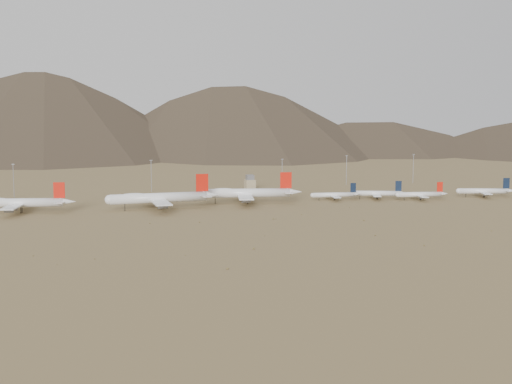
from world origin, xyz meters
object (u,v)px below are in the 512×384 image
object	(u,v)px
widebody_east	(246,193)
control_tower	(250,183)
widebody_west	(20,203)
widebody_centre	(159,198)
narrowbody_a	(335,195)
narrowbody_b	(378,193)

from	to	relation	value
widebody_east	control_tower	distance (m)	83.93
widebody_west	widebody_centre	bearing A→B (deg)	7.09
widebody_west	narrowbody_a	size ratio (longest dim) A/B	1.74
narrowbody_b	control_tower	distance (m)	113.43
widebody_west	narrowbody_b	world-z (taller)	widebody_west
widebody_centre	narrowbody_a	world-z (taller)	widebody_centre
narrowbody_a	narrowbody_b	xyz separation A→B (m)	(32.62, -3.27, 0.41)
widebody_east	control_tower	size ratio (longest dim) A/B	6.15
widebody_centre	widebody_east	world-z (taller)	widebody_centre
narrowbody_b	control_tower	xyz separation A→B (m)	(-75.86, 84.33, 0.82)
widebody_east	narrowbody_b	bearing A→B (deg)	8.60
widebody_west	widebody_east	bearing A→B (deg)	13.65
widebody_centre	narrowbody_b	world-z (taller)	widebody_centre
widebody_centre	widebody_east	distance (m)	64.38
narrowbody_b	widebody_east	bearing A→B (deg)	-163.28
widebody_east	narrowbody_a	size ratio (longest dim) A/B	1.94
widebody_west	widebody_centre	xyz separation A→B (m)	(89.34, -8.08, 1.10)
narrowbody_b	control_tower	world-z (taller)	narrowbody_b
widebody_centre	narrowbody_b	bearing A→B (deg)	0.78
narrowbody_b	widebody_west	bearing A→B (deg)	-161.08
widebody_east	narrowbody_a	distance (m)	67.22
widebody_centre	narrowbody_a	size ratio (longest dim) A/B	2.04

